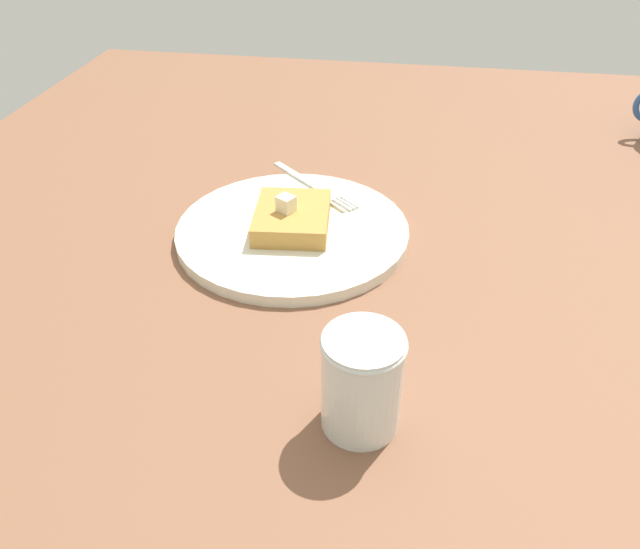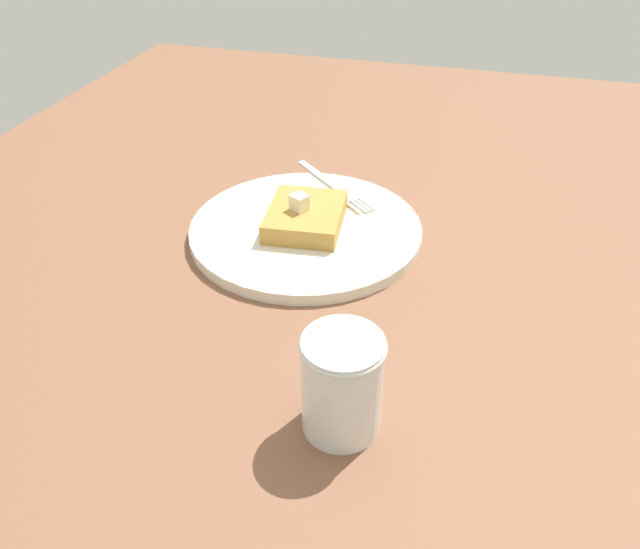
{
  "view_description": "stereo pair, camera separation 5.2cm",
  "coord_description": "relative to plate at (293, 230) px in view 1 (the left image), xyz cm",
  "views": [
    {
      "loc": [
        -8.84,
        69.38,
        41.69
      ],
      "look_at": [
        -1.08,
        22.33,
        7.34
      ],
      "focal_mm": 35.0,
      "sensor_mm": 36.0,
      "label": 1
    },
    {
      "loc": [
        -13.88,
        68.26,
        41.69
      ],
      "look_at": [
        -1.08,
        22.33,
        7.34
      ],
      "focal_mm": 35.0,
      "sensor_mm": 36.0,
      "label": 2
    }
  ],
  "objects": [
    {
      "name": "table_surface",
      "position": [
        -4.33,
        -9.11,
        -2.19
      ],
      "size": [
        116.38,
        116.38,
        2.84
      ],
      "primitive_type": "cube",
      "color": "brown",
      "rests_on": "ground"
    },
    {
      "name": "plate",
      "position": [
        0.0,
        0.0,
        0.0
      ],
      "size": [
        26.85,
        26.85,
        1.35
      ],
      "color": "silver",
      "rests_on": "table_surface"
    },
    {
      "name": "toast_slice_center",
      "position": [
        -0.0,
        -0.0,
        1.71
      ],
      "size": [
        9.26,
        10.92,
        2.27
      ],
      "primitive_type": "cube",
      "rotation": [
        0.0,
        0.0,
        0.1
      ],
      "color": "#B7843B",
      "rests_on": "plate"
    },
    {
      "name": "butter_pat_primary",
      "position": [
        0.55,
        0.49,
        3.75
      ],
      "size": [
        2.4,
        2.33,
        1.81
      ],
      "primitive_type": "cube",
      "rotation": [
        0.0,
        0.0,
        2.6
      ],
      "color": "#F1EBC2",
      "rests_on": "toast_slice_center"
    },
    {
      "name": "fork",
      "position": [
        -1.36,
        -9.32,
        0.75
      ],
      "size": [
        12.75,
        11.89,
        0.36
      ],
      "color": "silver",
      "rests_on": "plate"
    },
    {
      "name": "syrup_jar",
      "position": [
        -10.82,
        26.44,
        3.25
      ],
      "size": [
        6.49,
        6.49,
        8.79
      ],
      "color": "#5A2A08",
      "rests_on": "table_surface"
    }
  ]
}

